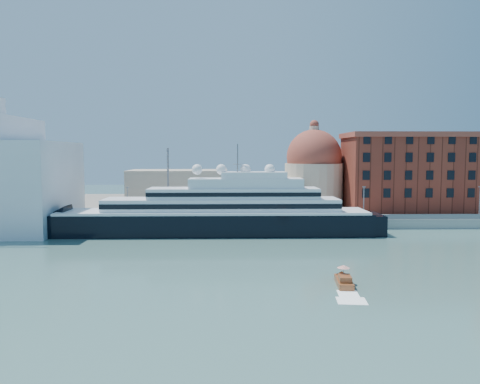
{
  "coord_description": "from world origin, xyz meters",
  "views": [
    {
      "loc": [
        -4.49,
        -86.82,
        19.15
      ],
      "look_at": [
        -1.94,
        18.0,
        10.45
      ],
      "focal_mm": 35.0,
      "sensor_mm": 36.0,
      "label": 1
    }
  ],
  "objects": [
    {
      "name": "lamp_posts",
      "position": [
        -12.67,
        32.27,
        9.84
      ],
      "size": [
        120.8,
        2.4,
        18.0
      ],
      "color": "slate",
      "rests_on": "quay"
    },
    {
      "name": "ground",
      "position": [
        0.0,
        0.0,
        0.0
      ],
      "size": [
        400.0,
        400.0,
        0.0
      ],
      "primitive_type": "plane",
      "color": "#365D5C",
      "rests_on": "ground"
    },
    {
      "name": "service_barge",
      "position": [
        -51.87,
        19.4,
        0.67
      ],
      "size": [
        10.54,
        3.91,
        2.34
      ],
      "rotation": [
        0.0,
        0.0,
        -0.04
      ],
      "color": "white",
      "rests_on": "ground"
    },
    {
      "name": "quay",
      "position": [
        0.0,
        34.0,
        1.25
      ],
      "size": [
        180.0,
        10.0,
        2.5
      ],
      "primitive_type": "cube",
      "color": "gray",
      "rests_on": "ground"
    },
    {
      "name": "superyacht",
      "position": [
        -10.36,
        23.0,
        4.31
      ],
      "size": [
        83.47,
        11.57,
        24.95
      ],
      "color": "black",
      "rests_on": "ground"
    },
    {
      "name": "quay_fence",
      "position": [
        0.0,
        29.5,
        3.1
      ],
      "size": [
        180.0,
        0.1,
        1.2
      ],
      "primitive_type": "cube",
      "color": "slate",
      "rests_on": "quay"
    },
    {
      "name": "land",
      "position": [
        0.0,
        75.0,
        1.0
      ],
      "size": [
        260.0,
        72.0,
        2.0
      ],
      "primitive_type": "cube",
      "color": "slate",
      "rests_on": "ground"
    },
    {
      "name": "warehouse",
      "position": [
        52.0,
        52.0,
        13.79
      ],
      "size": [
        43.0,
        19.0,
        23.25
      ],
      "color": "maroon",
      "rests_on": "land"
    },
    {
      "name": "church",
      "position": [
        6.39,
        57.72,
        10.91
      ],
      "size": [
        66.0,
        18.0,
        25.5
      ],
      "color": "beige",
      "rests_on": "land"
    },
    {
      "name": "water_taxi",
      "position": [
        12.23,
        -20.71,
        0.72
      ],
      "size": [
        2.77,
        6.5,
        3.0
      ],
      "rotation": [
        0.0,
        0.0,
        -0.11
      ],
      "color": "brown",
      "rests_on": "ground"
    }
  ]
}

